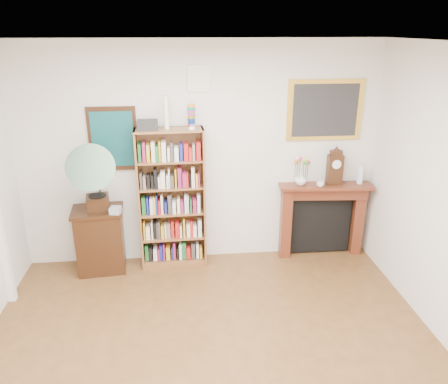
% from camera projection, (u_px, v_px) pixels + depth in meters
% --- Properties ---
extents(room, '(4.51, 5.01, 2.81)m').
position_uv_depth(room, '(217.00, 252.00, 3.13)').
color(room, '#523418').
rests_on(room, ground).
extents(teal_poster, '(0.58, 0.04, 0.78)m').
position_uv_depth(teal_poster, '(113.00, 139.00, 5.25)').
color(teal_poster, black).
rests_on(teal_poster, back_wall).
extents(small_picture, '(0.26, 0.04, 0.30)m').
position_uv_depth(small_picture, '(199.00, 78.00, 5.10)').
color(small_picture, white).
rests_on(small_picture, back_wall).
extents(gilt_painting, '(0.95, 0.04, 0.75)m').
position_uv_depth(gilt_painting, '(325.00, 110.00, 5.39)').
color(gilt_painting, gold).
rests_on(gilt_painting, back_wall).
extents(bookshelf, '(0.84, 0.33, 2.06)m').
position_uv_depth(bookshelf, '(171.00, 192.00, 5.41)').
color(bookshelf, brown).
rests_on(bookshelf, floor).
extents(side_cabinet, '(0.65, 0.50, 0.83)m').
position_uv_depth(side_cabinet, '(100.00, 240.00, 5.46)').
color(side_cabinet, black).
rests_on(side_cabinet, floor).
extents(fireplace, '(1.22, 0.37, 1.01)m').
position_uv_depth(fireplace, '(322.00, 213.00, 5.81)').
color(fireplace, '#552713').
rests_on(fireplace, floor).
extents(gramophone, '(0.65, 0.76, 0.88)m').
position_uv_depth(gramophone, '(92.00, 174.00, 5.02)').
color(gramophone, black).
rests_on(gramophone, side_cabinet).
extents(cd_stack, '(0.14, 0.14, 0.08)m').
position_uv_depth(cd_stack, '(115.00, 210.00, 5.18)').
color(cd_stack, silver).
rests_on(cd_stack, side_cabinet).
extents(mantel_clock, '(0.19, 0.12, 0.45)m').
position_uv_depth(mantel_clock, '(335.00, 168.00, 5.55)').
color(mantel_clock, black).
rests_on(mantel_clock, fireplace).
extents(flower_vase, '(0.17, 0.17, 0.16)m').
position_uv_depth(flower_vase, '(301.00, 179.00, 5.58)').
color(flower_vase, silver).
rests_on(flower_vase, fireplace).
extents(teacup, '(0.12, 0.12, 0.08)m').
position_uv_depth(teacup, '(320.00, 184.00, 5.52)').
color(teacup, silver).
rests_on(teacup, fireplace).
extents(bottle_left, '(0.07, 0.07, 0.24)m').
position_uv_depth(bottle_left, '(360.00, 174.00, 5.62)').
color(bottle_left, silver).
rests_on(bottle_left, fireplace).
extents(bottle_right, '(0.06, 0.06, 0.20)m').
position_uv_depth(bottle_right, '(361.00, 176.00, 5.61)').
color(bottle_right, silver).
rests_on(bottle_right, fireplace).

